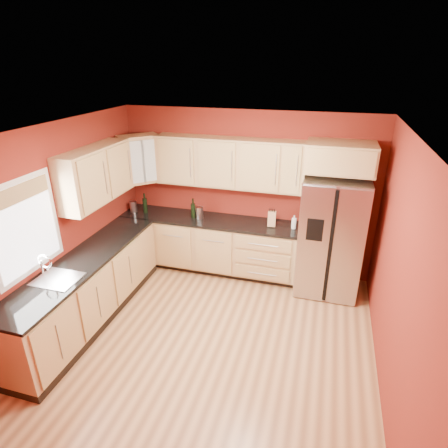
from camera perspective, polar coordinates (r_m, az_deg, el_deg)
The scene contains 23 objects.
floor at distance 4.98m, azimuth -2.17°, elevation -17.28°, with size 4.00×4.00×0.00m, color brown.
ceiling at distance 3.81m, azimuth -2.79°, elevation 13.61°, with size 4.00×4.00×0.00m, color silver.
wall_back at distance 6.01m, azimuth 3.50°, elevation 4.67°, with size 4.00×0.04×2.60m, color maroon.
wall_front at distance 2.79m, azimuth -16.40°, elevation -22.66°, with size 4.00×0.04×2.60m, color maroon.
wall_left at distance 5.17m, azimuth -24.01°, elevation -0.78°, with size 0.04×4.00×2.60m, color maroon.
wall_right at distance 4.15m, azimuth 25.09°, elevation -7.12°, with size 0.04×4.00×2.60m, color maroon.
base_cabinets_back at distance 6.22m, azimuth -2.26°, elevation -3.25°, with size 2.90×0.60×0.88m, color tan.
base_cabinets_left at distance 5.39m, azimuth -19.96°, elevation -9.49°, with size 0.60×2.80×0.88m, color tan.
countertop_back at distance 6.02m, azimuth -2.36°, elevation 0.61°, with size 2.90×0.62×0.04m, color black.
countertop_left at distance 5.16m, azimuth -20.58°, elevation -5.23°, with size 0.62×2.80×0.04m, color black.
upper_cabinets_back at distance 5.76m, azimuth 0.81°, elevation 9.31°, with size 2.30×0.33×0.75m, color tan.
upper_cabinets_left at distance 5.44m, azimuth -18.89°, elevation 7.13°, with size 0.33×1.35×0.75m, color tan.
corner_upper_cabinet at distance 6.13m, azimuth -12.71°, elevation 9.63°, with size 0.62×0.33×0.75m, color tan.
over_fridge_cabinet at distance 5.40m, azimuth 17.32°, elevation 9.69°, with size 0.92×0.60×0.40m, color tan.
refrigerator at distance 5.70m, azimuth 15.91°, elevation -1.82°, with size 0.90×0.75×1.78m, color #B3B3B8.
window at distance 4.73m, azimuth -28.00°, elevation -0.48°, with size 0.03×0.90×1.00m, color white.
sink_faucet at distance 4.75m, azimuth -24.31°, elevation -6.17°, with size 0.50×0.42×0.30m, color white, non-canonical shape.
canister_left at distance 6.42m, azimuth -13.64°, elevation 2.58°, with size 0.12×0.12×0.19m, color #B3B3B8.
canister_right at distance 6.00m, azimuth -3.76°, elevation 1.72°, with size 0.12×0.12×0.19m, color #B3B3B8.
wine_bottle_a at distance 6.01m, azimuth -4.73°, elevation 2.42°, with size 0.07×0.07×0.33m, color black, non-canonical shape.
wine_bottle_b at distance 6.33m, azimuth -11.97°, elevation 3.14°, with size 0.08×0.08×0.34m, color black, non-canonical shape.
knife_block at distance 5.75m, azimuth 7.30°, elevation 0.81°, with size 0.12×0.11×0.24m, color tan.
soap_dispenser at distance 5.73m, azimuth 10.60°, elevation 0.30°, with size 0.07×0.07×0.21m, color white.
Camera 1 is at (1.19, -3.55, 3.28)m, focal length 30.00 mm.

